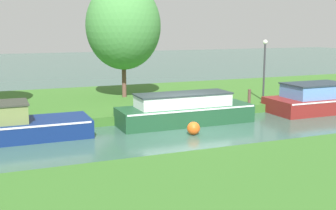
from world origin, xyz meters
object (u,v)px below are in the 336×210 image
Objects in this scene: channel_buoy at (194,128)px; willow_tree_centre at (123,26)px; forest_barge at (185,110)px; lamp_post at (264,63)px; maroon_narrowboat at (313,99)px; mooring_post_near at (249,97)px.

willow_tree_centre is at bearing 93.93° from channel_buoy.
channel_buoy is at bearing -104.57° from forest_barge.
willow_tree_centre is 1.97× the size of lamp_post.
maroon_narrowboat is 3.12m from lamp_post.
mooring_post_near is (-1.43, -0.84, -1.61)m from lamp_post.
willow_tree_centre is 11.96× the size of channel_buoy.
forest_barge reaches higher than mooring_post_near.
forest_barge is 6.97m from willow_tree_centre.
lamp_post is at bearing 33.13° from channel_buoy.
lamp_post reaches higher than forest_barge.
maroon_narrowboat is at bearing 14.41° from channel_buoy.
maroon_narrowboat is at bearing -35.19° from willow_tree_centre.
maroon_narrowboat is 3.30m from mooring_post_near.
willow_tree_centre is 7.80m from mooring_post_near.
willow_tree_centre is 7.84m from lamp_post.
maroon_narrowboat is 8.34× the size of channel_buoy.
willow_tree_centre reaches higher than channel_buoy.
channel_buoy is (-6.02, -3.93, -2.13)m from lamp_post.
forest_barge is 0.96× the size of willow_tree_centre.
maroon_narrowboat reaches higher than forest_barge.
willow_tree_centre is at bearing 144.81° from maroon_narrowboat.
lamp_post reaches higher than channel_buoy.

